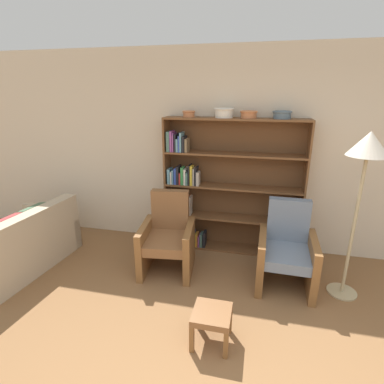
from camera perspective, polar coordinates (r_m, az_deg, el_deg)
name	(u,v)px	position (r m, az deg, el deg)	size (l,w,h in m)	color
wall_back	(247,153)	(4.19, 10.46, 7.25)	(12.00, 0.06, 2.75)	beige
bookshelf	(219,189)	(4.17, 5.25, 0.55)	(1.87, 0.30, 1.86)	brown
bowl_slate	(189,113)	(4.04, -0.60, 14.73)	(0.17, 0.17, 0.08)	#C67547
bowl_cream	(224,112)	(3.96, 6.12, 14.87)	(0.26, 0.26, 0.12)	silver
bowl_olive	(249,114)	(3.93, 10.84, 14.40)	(0.22, 0.22, 0.09)	#C67547
bowl_terracotta	(282,114)	(3.93, 16.81, 13.99)	(0.23, 0.23, 0.09)	slate
couch	(18,247)	(4.49, -30.26, -9.01)	(1.01, 1.52, 0.80)	tan
armchair_leather	(168,238)	(3.84, -4.62, -8.76)	(0.72, 0.75, 0.98)	brown
armchair_cushioned	(286,251)	(3.71, 17.55, -10.70)	(0.66, 0.70, 0.98)	brown
floor_lamp	(367,156)	(3.39, 30.36, 5.95)	(0.39, 0.39, 1.82)	tan
footstool	(212,317)	(2.89, 3.79, -22.71)	(0.34, 0.34, 0.33)	brown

